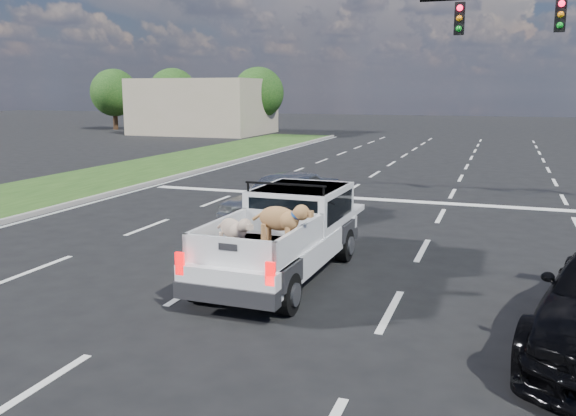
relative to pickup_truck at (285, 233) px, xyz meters
name	(u,v)px	position (x,y,z in m)	size (l,w,h in m)	color
ground	(287,299)	(0.48, -1.23, -0.83)	(160.00, 160.00, 0.00)	black
road_markings	(369,221)	(0.48, 5.33, -0.82)	(17.75, 60.00, 0.01)	silver
grass_median_left	(13,199)	(-11.02, 4.77, -0.78)	(5.00, 60.00, 0.10)	#1C3E13
curb_left	(76,203)	(-8.57, 4.77, -0.76)	(0.15, 60.00, 0.14)	gray
building_left	(204,106)	(-19.52, 34.77, 1.37)	(10.00, 8.00, 4.40)	tan
tree_far_a	(114,93)	(-29.52, 36.77, 2.46)	(4.20, 4.20, 5.40)	#332114
tree_far_b	(173,93)	(-23.52, 36.77, 2.46)	(4.20, 4.20, 5.40)	#332114
tree_far_c	(258,93)	(-15.52, 36.77, 2.46)	(4.20, 4.20, 5.40)	#332114
pickup_truck	(285,233)	(0.00, 0.00, 0.00)	(1.89, 4.79, 1.78)	black
silver_sedan	(283,196)	(-1.72, 4.62, -0.14)	(1.63, 4.04, 1.38)	#B1B4B8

